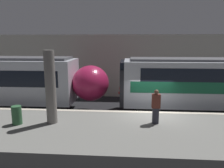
# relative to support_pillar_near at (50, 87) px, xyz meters

# --- Properties ---
(ground_plane) EXTENTS (120.00, 120.00, 0.00)m
(ground_plane) POSITION_rel_support_pillar_near_xyz_m (4.85, 1.98, -2.68)
(ground_plane) COLOR black
(platform) EXTENTS (40.00, 4.81, 1.02)m
(platform) POSITION_rel_support_pillar_near_xyz_m (4.85, -0.42, -2.18)
(platform) COLOR slate
(platform) RESTS_ON ground
(station_rear_barrier) EXTENTS (50.00, 0.15, 5.28)m
(station_rear_barrier) POSITION_rel_support_pillar_near_xyz_m (4.85, 9.06, -0.04)
(station_rear_barrier) COLOR #B2AD9E
(station_rear_barrier) RESTS_ON ground
(support_pillar_near) EXTENTS (0.47, 0.47, 3.34)m
(support_pillar_near) POSITION_rel_support_pillar_near_xyz_m (0.00, 0.00, 0.00)
(support_pillar_near) COLOR slate
(support_pillar_near) RESTS_ON platform
(person_waiting) EXTENTS (0.38, 0.24, 1.59)m
(person_waiting) POSITION_rel_support_pillar_near_xyz_m (4.77, 0.26, -0.84)
(person_waiting) COLOR #2D2D38
(person_waiting) RESTS_ON platform
(trash_bin) EXTENTS (0.44, 0.44, 0.85)m
(trash_bin) POSITION_rel_support_pillar_near_xyz_m (-1.53, -0.30, -1.25)
(trash_bin) COLOR #2D5B38
(trash_bin) RESTS_ON platform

